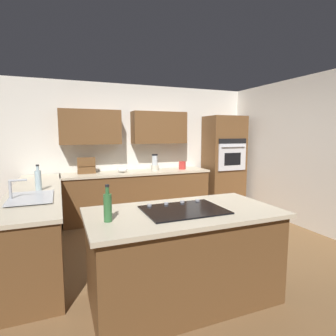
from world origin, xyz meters
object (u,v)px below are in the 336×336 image
at_px(sink_unit, 30,197).
at_px(spice_rack, 86,166).
at_px(mixing_bowl, 122,170).
at_px(oil_bottle, 108,207).
at_px(kettle, 182,165).
at_px(cooktop, 183,210).
at_px(blender, 155,164).
at_px(wall_oven, 224,162).
at_px(dish_soap_bottle, 38,180).

distance_m(sink_unit, spice_rack, 1.97).
bearing_deg(mixing_bowl, oil_bottle, 75.31).
xyz_separation_m(mixing_bowl, kettle, (-1.25, 0.00, 0.03)).
bearing_deg(sink_unit, cooktop, 143.06).
bearing_deg(spice_rack, kettle, 177.74).
relative_size(sink_unit, blender, 2.13).
xyz_separation_m(spice_rack, kettle, (-1.90, 0.08, -0.07)).
xyz_separation_m(wall_oven, blender, (1.60, -0.01, 0.04)).
relative_size(cooktop, spice_rack, 2.40).
xyz_separation_m(wall_oven, dish_soap_bottle, (3.62, 1.24, 0.03)).
distance_m(wall_oven, cooktop, 3.59).
height_order(wall_oven, sink_unit, wall_oven).
height_order(sink_unit, mixing_bowl, sink_unit).
distance_m(wall_oven, kettle, 1.00).
height_order(mixing_bowl, kettle, kettle).
relative_size(blender, spice_rack, 1.04).
bearing_deg(sink_unit, blender, -140.31).
bearing_deg(kettle, mixing_bowl, 0.00).
distance_m(spice_rack, kettle, 1.90).
bearing_deg(wall_oven, mixing_bowl, -0.23).
relative_size(mixing_bowl, spice_rack, 0.60).
height_order(blender, mixing_bowl, blender).
height_order(wall_oven, mixing_bowl, wall_oven).
height_order(spice_rack, kettle, spice_rack).
bearing_deg(oil_bottle, kettle, -125.00).
bearing_deg(kettle, blender, -0.00).
xyz_separation_m(wall_oven, cooktop, (2.27, 2.78, -0.10)).
xyz_separation_m(mixing_bowl, spice_rack, (0.65, -0.08, 0.10)).
relative_size(wall_oven, blender, 6.10).
xyz_separation_m(wall_oven, mixing_bowl, (2.25, -0.01, -0.05)).
bearing_deg(spice_rack, sink_unit, 66.61).
distance_m(wall_oven, sink_unit, 4.06).
bearing_deg(blender, mixing_bowl, 0.00).
relative_size(kettle, oil_bottle, 0.52).
distance_m(sink_unit, blender, 2.70).
distance_m(cooktop, mixing_bowl, 2.78).
bearing_deg(blender, oil_bottle, 63.90).
distance_m(mixing_bowl, kettle, 1.25).
height_order(cooktop, oil_bottle, oil_bottle).
relative_size(cooktop, dish_soap_bottle, 2.25).
bearing_deg(sink_unit, oil_bottle, 121.09).
relative_size(mixing_bowl, dish_soap_bottle, 0.56).
xyz_separation_m(blender, kettle, (-0.60, 0.00, -0.06)).
relative_size(spice_rack, oil_bottle, 1.01).
bearing_deg(wall_oven, sink_unit, 25.00).
xyz_separation_m(wall_oven, kettle, (1.00, -0.01, -0.02)).
bearing_deg(cooktop, spice_rack, -77.56).
height_order(kettle, dish_soap_bottle, dish_soap_bottle).
height_order(wall_oven, blender, wall_oven).
xyz_separation_m(sink_unit, mixing_bowl, (-1.43, -1.72, 0.03)).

